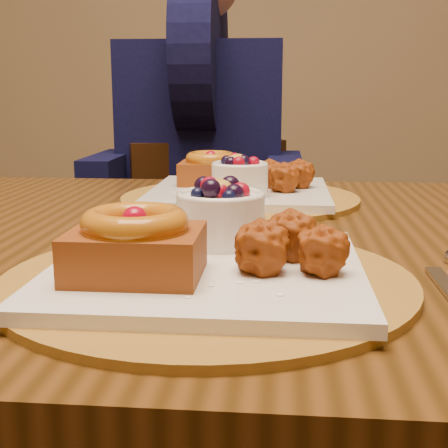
% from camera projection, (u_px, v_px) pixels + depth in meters
% --- Properties ---
extents(dining_table, '(1.60, 0.90, 0.76)m').
position_uv_depth(dining_table, '(228.00, 289.00, 0.80)').
color(dining_table, '#331E09').
rests_on(dining_table, ground).
extents(place_setting_near, '(0.38, 0.38, 0.09)m').
position_uv_depth(place_setting_near, '(205.00, 256.00, 0.57)').
color(place_setting_near, brown).
rests_on(place_setting_near, dining_table).
extents(place_setting_far, '(0.38, 0.38, 0.08)m').
position_uv_depth(place_setting_far, '(238.00, 187.00, 0.99)').
color(place_setting_far, brown).
rests_on(place_setting_far, dining_table).
extents(chair_far, '(0.51, 0.51, 0.81)m').
position_uv_depth(chair_far, '(223.00, 296.00, 1.49)').
color(chair_far, black).
rests_on(chair_far, ground).
extents(diner, '(0.49, 0.48, 0.81)m').
position_uv_depth(diner, '(202.00, 118.00, 1.56)').
color(diner, black).
rests_on(diner, ground).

